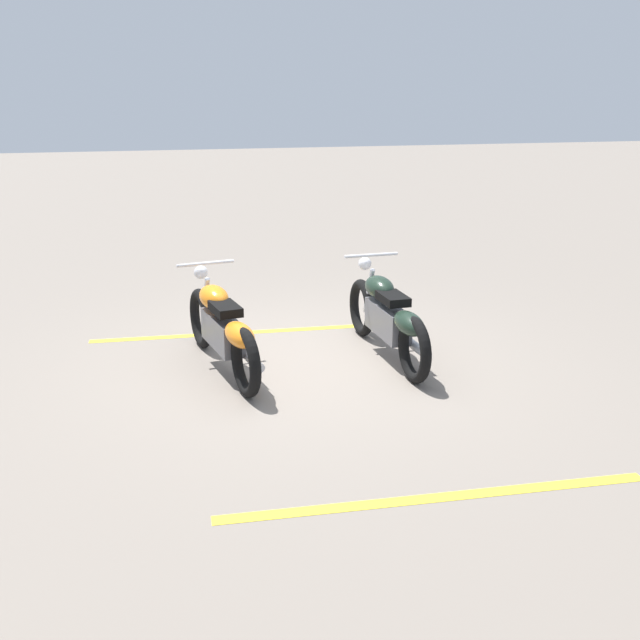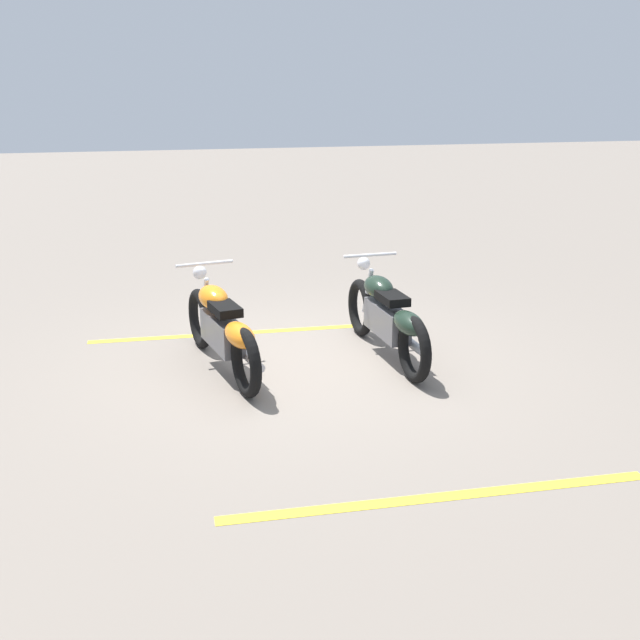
# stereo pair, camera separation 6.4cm
# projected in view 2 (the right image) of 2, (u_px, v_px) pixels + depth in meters

# --- Properties ---
(ground_plane) EXTENTS (60.00, 60.00, 0.00)m
(ground_plane) POSITION_uv_depth(u_px,v_px,m) (305.00, 362.00, 8.07)
(ground_plane) COLOR slate
(motorcycle_bright_foreground) EXTENTS (2.22, 0.70, 1.04)m
(motorcycle_bright_foreground) POSITION_uv_depth(u_px,v_px,m) (223.00, 328.00, 7.67)
(motorcycle_bright_foreground) COLOR black
(motorcycle_bright_foreground) RESTS_ON ground
(motorcycle_dark_foreground) EXTENTS (2.23, 0.62, 1.04)m
(motorcycle_dark_foreground) POSITION_uv_depth(u_px,v_px,m) (388.00, 317.00, 8.06)
(motorcycle_dark_foreground) COLOR black
(motorcycle_dark_foreground) RESTS_ON ground
(parking_stripe_near) EXTENTS (0.33, 3.20, 0.01)m
(parking_stripe_near) POSITION_uv_depth(u_px,v_px,m) (227.00, 334.00, 8.99)
(parking_stripe_near) COLOR yellow
(parking_stripe_near) RESTS_ON ground
(parking_stripe_mid) EXTENTS (0.33, 3.20, 0.01)m
(parking_stripe_mid) POSITION_uv_depth(u_px,v_px,m) (440.00, 497.00, 5.39)
(parking_stripe_mid) COLOR yellow
(parking_stripe_mid) RESTS_ON ground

